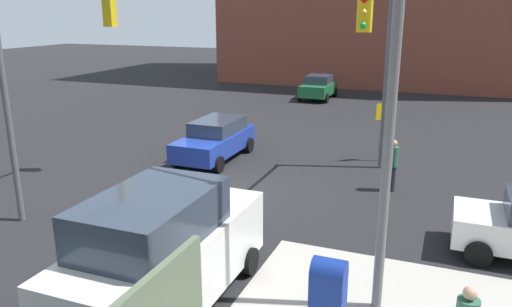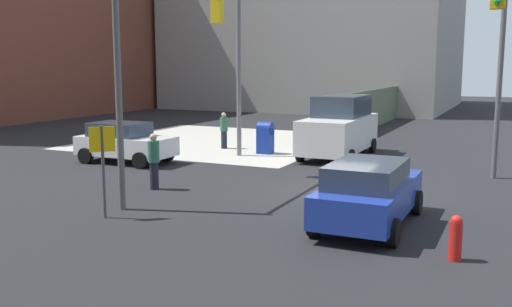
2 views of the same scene
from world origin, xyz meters
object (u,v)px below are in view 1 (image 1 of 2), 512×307
Objects in this scene: van_white_delivery at (164,252)px; mailbox_blue at (328,291)px; traffic_signal_se_corner at (54,55)px; pedestrian_crossing at (392,164)px; traffic_signal_nw_corner at (380,50)px; fire_hydrant at (189,133)px; hatchback_green at (319,87)px; hatchback_blue at (215,139)px; street_lamp_corner at (374,78)px.

mailbox_blue is at bearing 101.35° from van_white_delivery.
traffic_signal_se_corner is 11.33m from pedestrian_crossing.
mailbox_blue is at bearing 3.38° from traffic_signal_nw_corner.
fire_hydrant is 14.12m from hatchback_green.
van_white_delivery reaches higher than hatchback_green.
traffic_signal_se_corner reaches higher than pedestrian_crossing.
traffic_signal_nw_corner reaches higher than hatchback_blue.
street_lamp_corner is at bearing 41.62° from hatchback_blue.
street_lamp_corner is 8.51× the size of fire_hydrant.
mailbox_blue is 0.32× the size of hatchback_blue.
traffic_signal_se_corner is 21.95m from hatchback_green.
hatchback_green is (-13.90, 2.45, 0.36)m from fire_hydrant.
street_lamp_corner is 11.83m from hatchback_blue.
hatchback_blue is at bearing -0.87° from hatchback_green.
van_white_delivery is (25.75, 3.55, 0.44)m from hatchback_green.
hatchback_blue reaches higher than mailbox_blue.
hatchback_green is 0.87× the size of hatchback_blue.
traffic_signal_se_corner is 10.88m from mailbox_blue.
van_white_delivery is (0.64, -3.20, 0.52)m from mailbox_blue.
hatchback_blue is at bearing -138.38° from street_lamp_corner.
van_white_delivery reaches higher than pedestrian_crossing.
pedestrian_crossing is (3.00, 9.40, 0.45)m from fire_hydrant.
traffic_signal_se_corner is at bearing -7.30° from hatchback_green.
traffic_signal_nw_corner is 7.45m from street_lamp_corner.
street_lamp_corner is 1.80× the size of hatchback_blue.
fire_hydrant is at bearing 177.72° from traffic_signal_se_corner.
hatchback_blue is (-9.43, -6.99, 0.08)m from mailbox_blue.
traffic_signal_nw_corner is 1.46× the size of hatchback_blue.
traffic_signal_nw_corner is 3.64× the size of pedestrian_crossing.
mailbox_blue is at bearing -22.18° from street_lamp_corner.
street_lamp_corner is at bearing 115.27° from van_white_delivery.
mailbox_blue is 0.80× the size of pedestrian_crossing.
hatchback_blue is at bearing 156.53° from traffic_signal_se_corner.
hatchback_green is (-25.10, -6.75, 0.08)m from mailbox_blue.
van_white_delivery reaches higher than mailbox_blue.
traffic_signal_nw_corner reaches higher than van_white_delivery.
pedestrian_crossing reaches higher than hatchback_blue.
pedestrian_crossing is at bearing 115.12° from traffic_signal_se_corner.
mailbox_blue is (8.46, 0.50, -3.89)m from traffic_signal_nw_corner.
traffic_signal_nw_corner is at bearing 20.59° from hatchback_green.
traffic_signal_nw_corner is 3.79m from pedestrian_crossing.
mailbox_blue is 1.52× the size of fire_hydrant.
street_lamp_corner is 14.60m from fire_hydrant.
hatchback_green is 18.28m from pedestrian_crossing.
traffic_signal_nw_corner is 10.20m from traffic_signal_se_corner.
hatchback_blue is (-5.78, 2.51, -3.77)m from traffic_signal_se_corner.
traffic_signal_nw_corner is at bearing 81.47° from hatchback_blue.
traffic_signal_nw_corner is 0.81× the size of street_lamp_corner.
fire_hydrant is (-10.12, -9.64, -4.22)m from street_lamp_corner.
traffic_signal_nw_corner is 10.03m from fire_hydrant.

